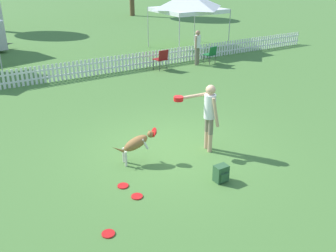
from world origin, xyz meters
name	(u,v)px	position (x,y,z in m)	size (l,w,h in m)	color
ground_plane	(171,149)	(0.00, 0.00, 0.00)	(240.00, 240.00, 0.00)	#4C7A38
handler_person	(207,110)	(0.72, -0.51, 1.07)	(0.93, 0.82, 1.69)	tan
leaping_dog	(137,143)	(-1.02, -0.16, 0.50)	(1.08, 0.42, 0.81)	olive
frisbee_near_handler	(123,186)	(-1.77, -0.94, 0.01)	(0.23, 0.23, 0.02)	red
frisbee_near_dog	(137,196)	(-1.70, -1.44, 0.01)	(0.23, 0.23, 0.02)	red
frisbee_midfield	(108,234)	(-2.64, -2.18, 0.01)	(0.23, 0.23, 0.02)	red
backpack_on_grass	(221,174)	(0.11, -1.85, 0.18)	(0.29, 0.25, 0.37)	#2D5633
picket_fence	(74,70)	(0.00, 7.35, 0.35)	(26.43, 0.04, 0.70)	white
folding_chair_blue_left	(211,53)	(6.16, 6.36, 0.49)	(0.55, 0.56, 0.81)	#333338
folding_chair_center	(162,58)	(3.68, 6.62, 0.53)	(0.56, 0.58, 0.88)	#333338
canopy_tent_secondary	(188,2)	(7.04, 9.55, 2.44)	(3.14, 3.14, 2.95)	#B2B2B2
spectator_standing	(197,44)	(5.52, 6.54, 0.93)	(0.38, 0.27, 1.55)	#7A705B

